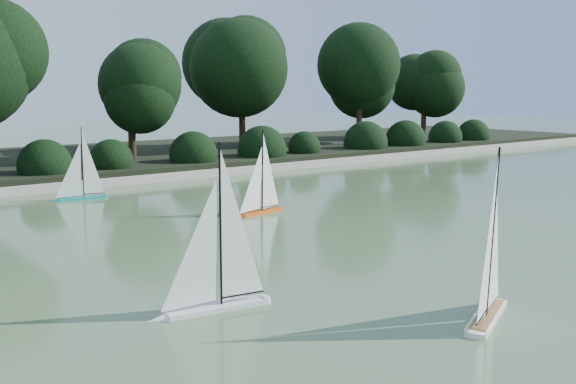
{
  "coord_description": "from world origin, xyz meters",
  "views": [
    {
      "loc": [
        -6.22,
        -4.61,
        2.12
      ],
      "look_at": [
        -0.75,
        2.41,
        0.7
      ],
      "focal_mm": 40.0,
      "sensor_mm": 36.0,
      "label": 1
    }
  ],
  "objects_px": {
    "sailboat_orange": "(257,200)",
    "sailboat_teal": "(77,188)",
    "sailboat_white_b": "(490,289)",
    "sailboat_white_a": "(207,284)"
  },
  "relations": [
    {
      "from": "sailboat_orange",
      "to": "sailboat_white_a",
      "type": "bearing_deg",
      "value": -130.78
    },
    {
      "from": "sailboat_white_a",
      "to": "sailboat_orange",
      "type": "relative_size",
      "value": 1.13
    },
    {
      "from": "sailboat_white_a",
      "to": "sailboat_teal",
      "type": "relative_size",
      "value": 1.15
    },
    {
      "from": "sailboat_white_b",
      "to": "sailboat_teal",
      "type": "xyz_separation_m",
      "value": [
        -0.74,
        8.85,
        -0.03
      ]
    },
    {
      "from": "sailboat_white_b",
      "to": "sailboat_orange",
      "type": "height_order",
      "value": "sailboat_white_b"
    },
    {
      "from": "sailboat_white_a",
      "to": "sailboat_teal",
      "type": "xyz_separation_m",
      "value": [
        1.31,
        7.11,
        -0.04
      ]
    },
    {
      "from": "sailboat_white_a",
      "to": "sailboat_orange",
      "type": "height_order",
      "value": "sailboat_white_a"
    },
    {
      "from": "sailboat_white_b",
      "to": "sailboat_teal",
      "type": "relative_size",
      "value": 1.14
    },
    {
      "from": "sailboat_white_b",
      "to": "sailboat_teal",
      "type": "distance_m",
      "value": 8.88
    },
    {
      "from": "sailboat_orange",
      "to": "sailboat_teal",
      "type": "xyz_separation_m",
      "value": [
        -1.92,
        3.37,
        -0.0
      ]
    }
  ]
}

